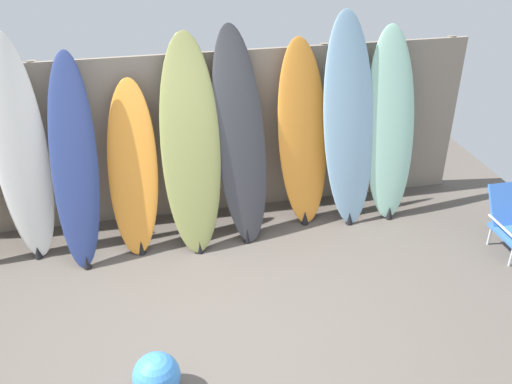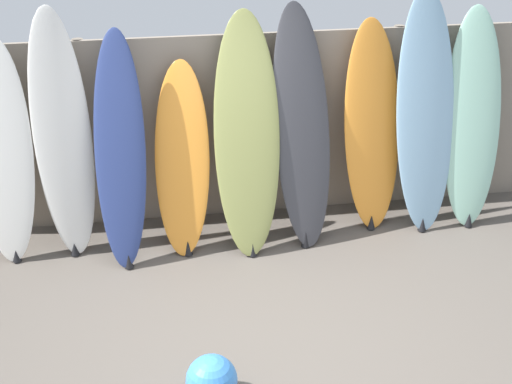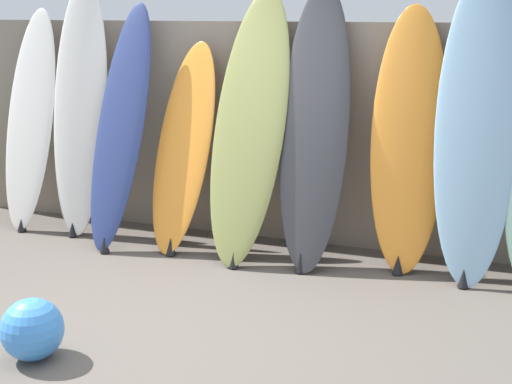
# 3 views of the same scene
# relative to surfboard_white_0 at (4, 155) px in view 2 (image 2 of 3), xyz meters

# --- Properties ---
(ground) EXTENTS (7.68, 7.68, 0.00)m
(ground) POSITION_rel_surfboard_white_0_xyz_m (2.12, -1.62, -0.94)
(ground) COLOR #5B544C
(fence_back) EXTENTS (6.08, 0.11, 1.80)m
(fence_back) POSITION_rel_surfboard_white_0_xyz_m (2.12, 0.39, -0.04)
(fence_back) COLOR gray
(fence_back) RESTS_ON ground
(surfboard_white_0) EXTENTS (0.56, 0.60, 1.91)m
(surfboard_white_0) POSITION_rel_surfboard_white_0_xyz_m (0.00, 0.00, 0.00)
(surfboard_white_0) COLOR white
(surfboard_white_0) RESTS_ON ground
(surfboard_white_1) EXTENTS (0.55, 0.59, 2.16)m
(surfboard_white_1) POSITION_rel_surfboard_white_0_xyz_m (0.50, 0.03, 0.12)
(surfboard_white_1) COLOR white
(surfboard_white_1) RESTS_ON ground
(surfboard_navy_2) EXTENTS (0.50, 0.83, 1.96)m
(surfboard_navy_2) POSITION_rel_surfboard_white_0_xyz_m (0.99, -0.14, 0.03)
(surfboard_navy_2) COLOR navy
(surfboard_navy_2) RESTS_ON ground
(surfboard_orange_3) EXTENTS (0.57, 0.72, 1.65)m
(surfboard_orange_3) POSITION_rel_surfboard_white_0_xyz_m (1.51, -0.07, -0.13)
(surfboard_orange_3) COLOR orange
(surfboard_orange_3) RESTS_ON ground
(surfboard_olive_4) EXTENTS (0.63, 0.86, 2.06)m
(surfboard_olive_4) POSITION_rel_surfboard_white_0_xyz_m (2.08, -0.09, 0.08)
(surfboard_olive_4) COLOR olive
(surfboard_olive_4) RESTS_ON ground
(surfboard_charcoal_5) EXTENTS (0.59, 0.81, 2.10)m
(surfboard_charcoal_5) POSITION_rel_surfboard_white_0_xyz_m (2.58, -0.05, 0.09)
(surfboard_charcoal_5) COLOR #38383D
(surfboard_charcoal_5) RESTS_ON ground
(surfboard_orange_6) EXTENTS (0.61, 0.57, 1.94)m
(surfboard_orange_6) POSITION_rel_surfboard_white_0_xyz_m (3.27, 0.06, 0.02)
(surfboard_orange_6) COLOR orange
(surfboard_orange_6) RESTS_ON ground
(surfboard_skyblue_7) EXTENTS (0.62, 0.64, 2.19)m
(surfboard_skyblue_7) POSITION_rel_surfboard_white_0_xyz_m (3.74, -0.01, 0.14)
(surfboard_skyblue_7) COLOR #8CB7D6
(surfboard_skyblue_7) RESTS_ON ground
(surfboard_seafoam_8) EXTENTS (0.57, 0.62, 2.02)m
(surfboard_seafoam_8) POSITION_rel_surfboard_white_0_xyz_m (4.20, 0.01, 0.06)
(surfboard_seafoam_8) COLOR #9ED6BC
(surfboard_seafoam_8) RESTS_ON ground
(beach_ball) EXTENTS (0.35, 0.35, 0.35)m
(beach_ball) POSITION_rel_surfboard_white_0_xyz_m (1.56, -2.14, -0.77)
(beach_ball) COLOR #3F8CE5
(beach_ball) RESTS_ON ground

